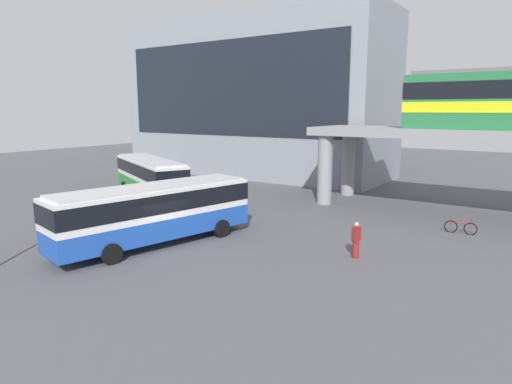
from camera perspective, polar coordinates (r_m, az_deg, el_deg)
The scene contains 6 objects.
ground_plane at distance 31.37m, azimuth 1.29°, elevation -2.66°, with size 120.00×120.00×0.00m, color #515156.
station_building at distance 50.81m, azimuth 0.11°, elevation 11.85°, with size 29.16×10.94×16.73m.
bus_main at distance 24.19m, azimuth -12.78°, elevation -2.04°, with size 4.78×11.33×3.22m.
bus_secondary at distance 37.14m, azimuth -13.28°, elevation 2.23°, with size 11.05×7.06×3.22m.
bicycle_red at distance 28.72m, azimuth 24.50°, elevation -4.11°, with size 1.79×0.18×1.04m.
pedestrian_by_bike_rack at distance 22.34m, azimuth 12.55°, elevation -6.09°, with size 0.38×0.46×1.79m.
Camera 1 is at (16.64, -15.63, 7.10)m, focal length 31.57 mm.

